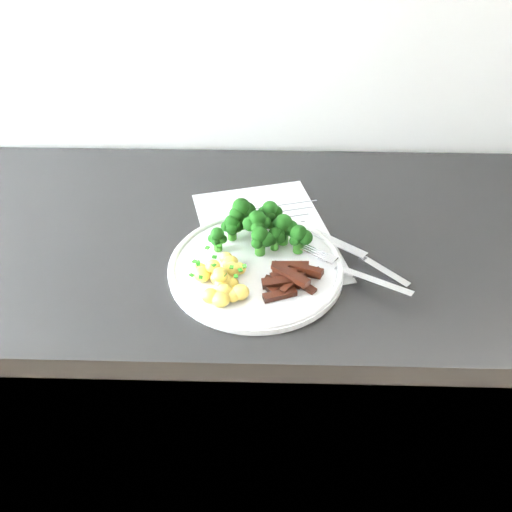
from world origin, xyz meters
TOP-DOWN VIEW (x-y plane):
  - counter at (-0.14, 1.68)m, footprint 2.32×0.58m
  - recipe_paper at (-0.11, 1.68)m, footprint 0.29×0.35m
  - plate at (-0.13, 1.59)m, footprint 0.28×0.28m
  - broccoli at (-0.12, 1.65)m, footprint 0.17×0.12m
  - potatoes at (-0.18, 1.55)m, footprint 0.09×0.12m
  - beef_strips at (-0.07, 1.55)m, footprint 0.10×0.09m
  - fork at (0.03, 1.57)m, footprint 0.17×0.12m
  - knife at (0.06, 1.60)m, footprint 0.15×0.14m

SIDE VIEW (x-z plane):
  - counter at x=-0.14m, z-range 0.00..0.87m
  - recipe_paper at x=-0.11m, z-range 0.87..0.87m
  - plate at x=-0.13m, z-range 0.87..0.88m
  - knife at x=0.06m, z-range 0.87..0.89m
  - fork at x=0.03m, z-range 0.88..0.90m
  - beef_strips at x=-0.07m, z-range 0.88..0.90m
  - potatoes at x=-0.18m, z-range 0.87..0.91m
  - broccoli at x=-0.12m, z-range 0.88..0.95m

